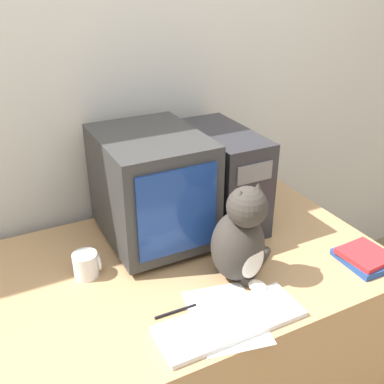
{
  "coord_description": "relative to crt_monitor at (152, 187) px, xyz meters",
  "views": [
    {
      "loc": [
        -0.61,
        -0.76,
        1.68
      ],
      "look_at": [
        0.03,
        0.49,
        0.97
      ],
      "focal_mm": 42.0,
      "sensor_mm": 36.0,
      "label": 1
    }
  ],
  "objects": [
    {
      "name": "wall_back",
      "position": [
        0.05,
        0.32,
        0.33
      ],
      "size": [
        7.0,
        0.05,
        2.5
      ],
      "color": "silver",
      "rests_on": "ground_plane"
    },
    {
      "name": "desk",
      "position": [
        0.05,
        -0.21,
        -0.57
      ],
      "size": [
        1.44,
        0.93,
        0.7
      ],
      "color": "tan",
      "rests_on": "ground_plane"
    },
    {
      "name": "crt_monitor",
      "position": [
        0.0,
        0.0,
        0.0
      ],
      "size": [
        0.37,
        0.47,
        0.43
      ],
      "color": "#333333",
      "rests_on": "desk"
    },
    {
      "name": "computer_tower",
      "position": [
        0.32,
        0.0,
        -0.03
      ],
      "size": [
        0.21,
        0.45,
        0.4
      ],
      "color": "#28282D",
      "rests_on": "desk"
    },
    {
      "name": "keyboard",
      "position": [
        0.02,
        -0.56,
        -0.21
      ],
      "size": [
        0.47,
        0.17,
        0.02
      ],
      "color": "silver",
      "rests_on": "desk"
    },
    {
      "name": "cat",
      "position": [
        0.16,
        -0.38,
        -0.07
      ],
      "size": [
        0.3,
        0.25,
        0.36
      ],
      "rotation": [
        0.0,
        0.0,
        0.22
      ],
      "color": "#38332D",
      "rests_on": "desk"
    },
    {
      "name": "book_stack",
      "position": [
        0.62,
        -0.51,
        -0.2
      ],
      "size": [
        0.17,
        0.19,
        0.04
      ],
      "color": "#234793",
      "rests_on": "desk"
    },
    {
      "name": "pen",
      "position": [
        -0.11,
        -0.44,
        -0.22
      ],
      "size": [
        0.14,
        0.01,
        0.01
      ],
      "color": "black",
      "rests_on": "desk"
    },
    {
      "name": "paper_sheet",
      "position": [
        0.02,
        -0.53,
        -0.22
      ],
      "size": [
        0.26,
        0.33,
        0.0
      ],
      "color": "white",
      "rests_on": "desk"
    },
    {
      "name": "mug",
      "position": [
        -0.31,
        -0.13,
        -0.18
      ],
      "size": [
        0.09,
        0.09,
        0.09
      ],
      "color": "white",
      "rests_on": "desk"
    }
  ]
}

